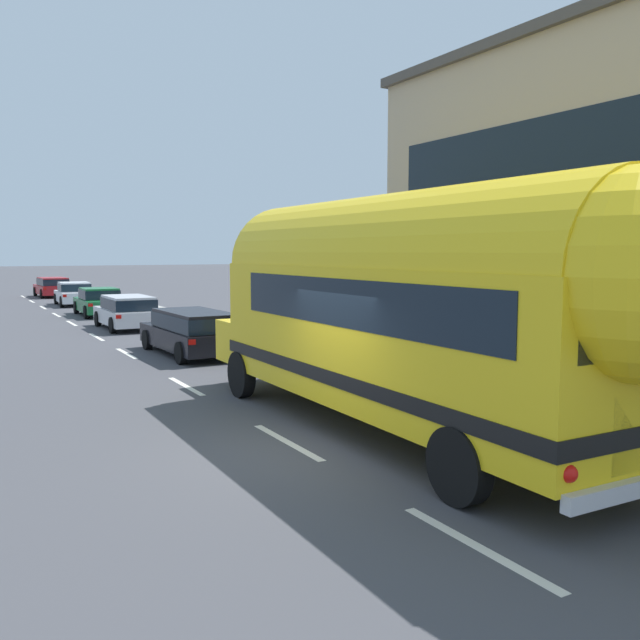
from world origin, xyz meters
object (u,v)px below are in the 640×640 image
car_third (99,301)px  car_fourth (74,293)px  painted_bus (411,304)px  car_fifth (52,286)px  car_second (127,310)px  car_lead (192,329)px

car_third → car_fourth: same height
painted_bus → car_fifth: painted_bus is taller
car_second → car_fifth: same height
car_third → car_second: bearing=-91.8°
car_second → car_third: (0.20, 6.63, -0.05)m
painted_bus → car_second: bearing=90.6°
car_lead → car_third: size_ratio=1.07×
car_lead → car_fourth: size_ratio=1.10×
car_lead → car_second: (-0.07, 8.02, -0.02)m
car_second → car_fourth: bearing=89.1°
painted_bus → car_second: 18.88m
car_third → car_fifth: 15.67m
car_lead → car_fourth: 21.98m
painted_bus → car_lead: size_ratio=2.45×
car_third → car_fifth: size_ratio=0.99×
car_lead → car_fifth: size_ratio=1.06×
painted_bus → car_fifth: bearing=90.1°
painted_bus → car_fifth: (-0.06, 41.12, -1.52)m
car_fourth → car_fifth: size_ratio=0.96×
car_fourth → car_fifth: (-0.10, 8.33, 0.06)m
car_fourth → car_second: bearing=-90.9°
car_third → car_fourth: bearing=89.8°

